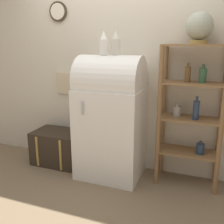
% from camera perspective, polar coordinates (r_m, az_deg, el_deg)
% --- Properties ---
extents(ground_plane, '(12.00, 12.00, 0.00)m').
position_cam_1_polar(ground_plane, '(3.23, -1.88, -15.13)').
color(ground_plane, '#7A664C').
extents(wall_back, '(7.00, 0.09, 2.70)m').
position_cam_1_polar(wall_back, '(3.34, 1.71, 10.37)').
color(wall_back, beige).
rests_on(wall_back, ground_plane).
extents(refrigerator, '(0.76, 0.65, 1.48)m').
position_cam_1_polar(refrigerator, '(3.14, -0.30, -0.91)').
color(refrigerator, white).
rests_on(refrigerator, ground_plane).
extents(suitcase_trunk, '(0.64, 0.45, 0.45)m').
position_cam_1_polar(suitcase_trunk, '(3.69, -11.65, -7.49)').
color(suitcase_trunk, '#33281E').
rests_on(suitcase_trunk, ground_plane).
extents(shelf_unit, '(0.70, 0.34, 1.60)m').
position_cam_1_polar(shelf_unit, '(3.02, 16.84, 0.63)').
color(shelf_unit, olive).
rests_on(shelf_unit, ground_plane).
extents(globe, '(0.28, 0.28, 0.32)m').
position_cam_1_polar(globe, '(2.96, 18.49, 17.18)').
color(globe, '#AD8942').
rests_on(globe, shelf_unit).
extents(vase_left, '(0.09, 0.09, 0.26)m').
position_cam_1_polar(vase_left, '(3.03, -1.83, 14.61)').
color(vase_left, white).
rests_on(vase_left, refrigerator).
extents(vase_center, '(0.10, 0.10, 0.27)m').
position_cam_1_polar(vase_center, '(3.01, 0.89, 14.67)').
color(vase_center, beige).
rests_on(vase_center, refrigerator).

